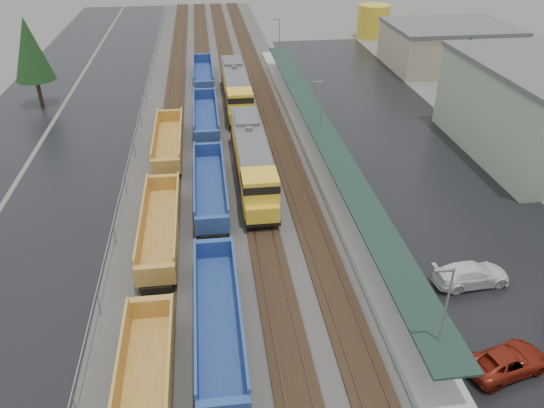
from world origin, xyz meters
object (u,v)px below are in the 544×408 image
Objects in this scene: well_string_yellow at (144,399)px; parked_car_east_b at (507,361)px; locomotive_lead at (252,160)px; locomotive_trail at (236,89)px; well_string_blue at (213,241)px; storage_tank at (373,21)px; parked_car_east_c at (471,275)px.

well_string_yellow reaches higher than parked_car_east_b.
locomotive_lead and locomotive_trail have the same top height.
locomotive_lead is 3.87× the size of parked_car_east_b.
parked_car_east_b is at bearing -40.04° from well_string_blue.
locomotive_lead is at bearing -90.00° from locomotive_trail.
parked_car_east_b is (12.12, -24.73, -1.65)m from locomotive_lead.
locomotive_lead is 11.93m from well_string_blue.
well_string_blue is 16.96× the size of storage_tank.
parked_car_east_c is at bearing 20.69° from well_string_yellow.
parked_car_east_b is (20.12, 0.47, -0.52)m from well_string_yellow.
locomotive_lead is at bearing 34.33° from parked_car_east_c.
storage_tank is (36.30, 80.97, 1.76)m from well_string_yellow.
well_string_blue is at bearing -115.75° from storage_tank.
well_string_blue is 18.57m from parked_car_east_c.
locomotive_trail is at bearing 0.58° from parked_car_east_b.
well_string_blue is at bearing 35.70° from parked_car_east_b.
locomotive_trail is 46.90m from well_string_yellow.
locomotive_trail is 3.59× the size of parked_car_east_c.
locomotive_trail is (0.00, 21.00, 0.00)m from locomotive_lead.
well_string_yellow is 14.80× the size of parked_car_east_c.
parked_car_east_b is at bearing 164.66° from parked_car_east_c.
parked_car_east_c is (1.50, 7.70, 0.09)m from parked_car_east_b.
storage_tank is at bearing 65.86° from well_string_yellow.
well_string_yellow is 23.11m from parked_car_east_c.
locomotive_lead is 3.59× the size of parked_car_east_c.
storage_tank reaches higher than parked_car_east_c.
locomotive_lead is at bearing 70.32° from well_string_blue.
locomotive_trail is 0.19× the size of well_string_blue.
parked_car_east_b is at bearing -101.36° from storage_tank.
locomotive_lead is 21.00m from locomotive_trail.
locomotive_trail reaches higher than parked_car_east_b.
well_string_blue is (-4.00, -32.18, -1.14)m from locomotive_trail.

